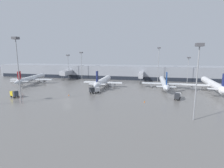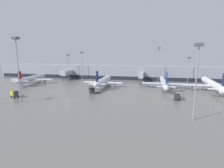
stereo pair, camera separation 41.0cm
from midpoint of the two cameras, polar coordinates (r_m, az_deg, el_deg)
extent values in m
plane|color=slate|center=(68.20, -14.45, -5.05)|extent=(320.00, 320.00, 0.00)
cube|color=gray|center=(125.15, -1.92, 4.10)|extent=(160.00, 16.00, 9.00)
cube|color=#1E232D|center=(117.80, -2.85, 2.10)|extent=(156.80, 0.10, 2.40)
cube|color=#A8AAB2|center=(106.62, 9.66, 2.99)|extent=(2.60, 14.22, 2.80)
cylinder|color=#3F4247|center=(100.59, 9.46, 0.85)|extent=(0.44, 0.44, 3.20)
cube|color=#A8AAB2|center=(119.87, -14.22, 3.58)|extent=(2.60, 11.80, 2.80)
cylinder|color=#3F4247|center=(115.54, -15.30, 1.81)|extent=(0.44, 0.44, 3.20)
cube|color=#A8AAB2|center=(121.41, -14.94, 3.63)|extent=(2.60, 10.38, 2.80)
cylinder|color=#3F4247|center=(117.72, -15.88, 1.92)|extent=(0.44, 0.44, 3.20)
cylinder|color=silver|center=(113.54, -24.41, 1.75)|extent=(7.32, 28.50, 2.90)
cone|color=silver|center=(127.66, -21.20, 2.79)|extent=(3.23, 3.59, 2.76)
cone|color=silver|center=(99.43, -28.68, 0.37)|extent=(3.26, 4.71, 2.61)
cube|color=silver|center=(112.99, -24.55, 1.41)|extent=(24.81, 6.76, 0.44)
cube|color=silver|center=(102.19, -27.73, 0.84)|extent=(9.51, 3.09, 0.35)
cube|color=maroon|center=(101.84, -27.86, 2.42)|extent=(0.77, 2.67, 4.54)
cylinder|color=slate|center=(116.44, -27.54, 0.97)|extent=(2.08, 3.44, 1.60)
cylinder|color=slate|center=(110.11, -21.33, 0.96)|extent=(2.08, 3.44, 1.60)
cylinder|color=#2D2D33|center=(122.00, -22.38, 1.42)|extent=(0.20, 0.20, 1.52)
cylinder|color=#2D2D33|center=(114.45, -26.41, 0.61)|extent=(0.20, 0.20, 1.52)
cylinder|color=#2D2D33|center=(110.81, -22.85, 0.60)|extent=(0.20, 0.20, 1.52)
cylinder|color=silver|center=(92.48, -2.75, 1.00)|extent=(3.40, 24.70, 3.20)
cone|color=silver|center=(106.06, -0.89, 2.16)|extent=(3.07, 3.54, 3.04)
cone|color=silver|center=(78.49, -5.37, -0.65)|extent=(2.92, 4.82, 2.88)
cube|color=silver|center=(91.99, -2.84, 0.54)|extent=(20.39, 3.00, 0.44)
cube|color=silver|center=(81.62, -4.69, 0.00)|extent=(7.75, 1.65, 0.35)
cube|color=navy|center=(81.11, -4.73, 2.32)|extent=(0.38, 2.55, 5.41)
cylinder|color=slate|center=(93.71, -6.22, 0.07)|extent=(1.79, 3.13, 1.76)
cylinder|color=slate|center=(90.94, 0.65, -0.17)|extent=(1.79, 3.13, 1.76)
cylinder|color=#2D2D33|center=(100.52, -1.63, 0.48)|extent=(0.20, 0.20, 1.46)
cylinder|color=#2D2D33|center=(92.52, -4.88, -0.39)|extent=(0.20, 0.20, 1.46)
cylinder|color=#2D2D33|center=(90.93, -0.94, -0.53)|extent=(0.20, 0.20, 1.46)
cylinder|color=silver|center=(93.28, 16.68, 0.53)|extent=(2.94, 29.35, 2.75)
cone|color=silver|center=(109.24, 16.06, 1.89)|extent=(2.63, 3.04, 2.61)
cone|color=silver|center=(76.87, 17.59, -1.46)|extent=(2.50, 4.14, 2.47)
cube|color=silver|center=(92.64, 16.69, 0.13)|extent=(21.80, 2.83, 0.44)
cube|color=silver|center=(79.98, 17.39, -0.82)|extent=(8.29, 1.56, 0.35)
cube|color=navy|center=(79.43, 17.52, 1.61)|extent=(0.38, 2.42, 5.77)
cylinder|color=slate|center=(92.49, 12.90, -0.24)|extent=(1.53, 2.97, 1.51)
cylinder|color=slate|center=(93.47, 20.40, -0.51)|extent=(1.53, 2.97, 1.51)
cylinder|color=#2D2D33|center=(102.97, 16.24, 0.31)|extent=(0.20, 0.20, 1.45)
cylinder|color=#2D2D33|center=(91.95, 14.52, -0.74)|extent=(0.20, 0.20, 1.45)
cylinder|color=#2D2D33|center=(92.51, 18.84, -0.89)|extent=(0.20, 0.20, 1.45)
cylinder|color=white|center=(93.97, 30.05, 0.00)|extent=(5.08, 30.92, 3.21)
cone|color=white|center=(110.47, 27.86, 1.49)|extent=(3.26, 3.72, 3.05)
cube|color=white|center=(93.34, 30.13, -0.47)|extent=(27.87, 4.41, 0.44)
cube|color=white|center=(80.51, 32.56, -1.46)|extent=(10.62, 2.17, 0.35)
cube|color=navy|center=(80.00, 32.78, 0.89)|extent=(0.51, 2.47, 5.41)
cylinder|color=slate|center=(91.79, 25.39, -0.85)|extent=(1.95, 3.10, 1.77)
cylinder|color=#2D2D33|center=(103.91, 28.58, -0.35)|extent=(0.20, 0.20, 1.77)
cylinder|color=#2D2D33|center=(91.83, 27.49, -1.47)|extent=(0.20, 0.20, 1.77)
cylinder|color=#2D2D33|center=(94.14, 32.77, -1.68)|extent=(0.20, 0.20, 1.77)
cube|color=gold|center=(80.18, -29.36, -2.66)|extent=(2.87, 2.57, 1.72)
cube|color=#333842|center=(78.42, -28.82, -2.73)|extent=(2.01, 2.09, 2.09)
cylinder|color=black|center=(78.95, -28.21, -3.64)|extent=(0.74, 0.53, 0.70)
cylinder|color=black|center=(78.37, -29.23, -3.82)|extent=(0.74, 0.53, 0.70)
cylinder|color=black|center=(81.10, -28.90, -3.36)|extent=(0.74, 0.53, 0.70)
cylinder|color=black|center=(80.53, -29.90, -3.54)|extent=(0.74, 0.53, 0.70)
cube|color=silver|center=(77.78, -5.12, -1.72)|extent=(3.24, 3.50, 1.79)
cube|color=#26282D|center=(76.33, -6.48, -1.88)|extent=(2.53, 2.51, 2.02)
cylinder|color=black|center=(75.91, -6.10, -2.99)|extent=(0.60, 0.72, 0.70)
cylinder|color=black|center=(77.26, -6.90, -2.78)|extent=(0.60, 0.72, 0.70)
cylinder|color=black|center=(77.70, -4.40, -2.66)|extent=(0.60, 0.72, 0.70)
cylinder|color=black|center=(79.02, -5.22, -2.46)|extent=(0.60, 0.72, 0.70)
cube|color=silver|center=(72.35, 20.84, -3.40)|extent=(2.69, 3.92, 1.39)
cube|color=#26282D|center=(69.49, 20.61, -3.68)|extent=(2.25, 2.56, 1.95)
cylinder|color=black|center=(69.65, 21.21, -4.81)|extent=(0.42, 0.74, 0.70)
cylinder|color=black|center=(69.80, 19.86, -4.70)|extent=(0.42, 0.74, 0.70)
cylinder|color=black|center=(73.13, 21.49, -4.14)|extent=(0.42, 0.74, 0.70)
cylinder|color=black|center=(73.28, 20.20, -4.04)|extent=(0.42, 0.74, 0.70)
cone|color=orange|center=(63.86, 10.65, -5.63)|extent=(0.42, 0.42, 0.65)
cone|color=orange|center=(74.64, -13.80, -3.46)|extent=(0.38, 0.38, 0.67)
cylinder|color=gray|center=(67.98, -28.06, 3.44)|extent=(0.30, 0.30, 21.91)
cube|color=#4C4C51|center=(67.86, -28.86, 13.00)|extent=(1.80, 1.80, 0.80)
cylinder|color=gray|center=(112.40, 23.73, 3.98)|extent=(0.30, 0.30, 14.44)
cube|color=#4C4C51|center=(111.97, 24.00, 7.86)|extent=(1.80, 1.80, 0.80)
cylinder|color=gray|center=(109.51, 15.05, 5.83)|extent=(0.30, 0.30, 20.07)
cube|color=#4C4C51|center=(109.31, 15.30, 11.29)|extent=(1.80, 1.80, 0.80)
cylinder|color=gray|center=(118.38, -9.70, 5.67)|extent=(0.30, 0.30, 17.42)
cube|color=#4C4C51|center=(118.07, -9.83, 10.08)|extent=(1.80, 1.80, 0.80)
cylinder|color=gray|center=(120.51, -13.88, 5.19)|extent=(0.30, 0.30, 15.71)
cube|color=#4C4C51|center=(120.15, -14.04, 9.11)|extent=(1.80, 1.80, 0.80)
cylinder|color=gray|center=(49.18, 25.90, -0.18)|extent=(0.30, 0.30, 18.99)
cube|color=#4C4C51|center=(48.60, 26.80, 11.38)|extent=(1.80, 1.80, 0.80)
camera|label=1|loc=(0.20, -89.86, 0.02)|focal=28.00mm
camera|label=2|loc=(0.20, 90.14, -0.02)|focal=28.00mm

